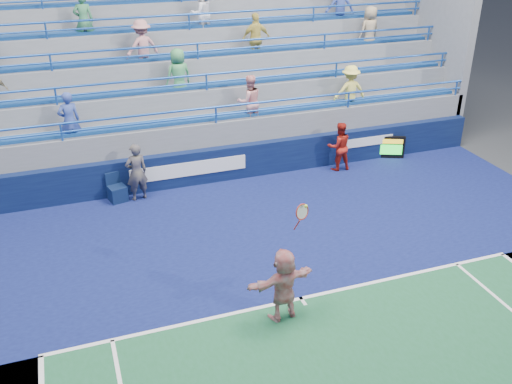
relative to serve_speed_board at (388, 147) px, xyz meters
name	(u,v)px	position (x,y,z in m)	size (l,w,h in m)	color
ground	(301,299)	(-5.94, -6.32, -0.40)	(120.00, 120.00, 0.00)	#333538
sponsor_wall	(219,164)	(-5.94, 0.18, 0.15)	(18.00, 0.32, 1.10)	#0A1137
bleacher_stand	(190,99)	(-5.94, 3.95, 1.15)	(18.00, 5.60, 6.13)	slate
serve_speed_board	(388,147)	(0.00, 0.00, 0.00)	(1.10, 0.55, 0.79)	black
judge_chair	(117,192)	(-9.16, -0.19, -0.13)	(0.58, 0.59, 0.85)	#0C1A3B
tennis_player	(284,285)	(-6.54, -6.74, 0.43)	(1.58, 0.70, 2.64)	white
line_judge	(137,172)	(-8.56, -0.30, 0.48)	(0.64, 0.42, 1.76)	#131435
ball_girl	(339,146)	(-2.03, -0.31, 0.41)	(0.79, 0.62, 1.63)	#A41C12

